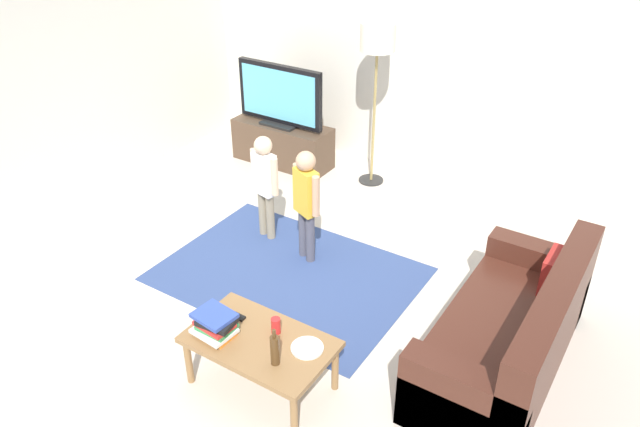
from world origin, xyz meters
The scene contains 16 objects.
ground centered at (0.00, 0.00, 0.00)m, with size 7.80×7.80×0.00m, color beige.
wall_back centered at (0.00, 3.00, 1.35)m, with size 6.00×0.12×2.70m, color silver.
wall_left centered at (-3.00, 0.00, 1.35)m, with size 0.12×6.00×2.70m, color silver.
area_rug centered at (-0.25, 0.47, 0.00)m, with size 2.20×1.60×0.01m, color #33477A.
tv_stand centered at (-1.62, 2.30, 0.24)m, with size 1.20×0.44×0.50m.
tv centered at (-1.62, 2.28, 0.85)m, with size 1.10×0.28×0.71m.
couch centered at (1.77, 0.40, 0.29)m, with size 0.80×1.80×0.86m.
floor_lamp centered at (-0.49, 2.45, 1.54)m, with size 0.36×0.36×1.78m.
child_near_tv centered at (-0.80, 0.89, 0.63)m, with size 0.35×0.17×1.05m.
child_center centered at (-0.26, 0.78, 0.65)m, with size 0.34×0.21×1.08m.
coffee_table centered at (0.35, -0.70, 0.37)m, with size 1.00×0.60×0.42m.
book_stack centered at (0.07, -0.82, 0.51)m, with size 0.30×0.26×0.17m.
bottle centered at (0.57, -0.82, 0.54)m, with size 0.06×0.06×0.28m.
tv_remote centered at (0.05, -0.60, 0.43)m, with size 0.17×0.05×0.02m, color black.
soda_can centered at (0.40, -0.58, 0.48)m, with size 0.07×0.07×0.12m, color red.
plate centered at (0.67, -0.60, 0.43)m, with size 0.22×0.22×0.02m.
Camera 1 is at (2.40, -3.14, 3.30)m, focal length 34.71 mm.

